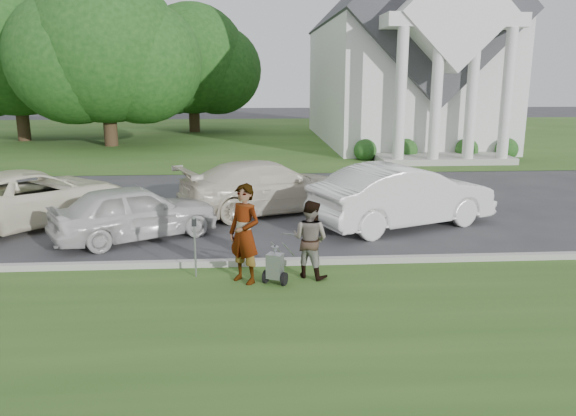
{
  "coord_description": "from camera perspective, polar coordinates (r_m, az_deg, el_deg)",
  "views": [
    {
      "loc": [
        0.02,
        -10.86,
        3.98
      ],
      "look_at": [
        0.74,
        0.0,
        1.4
      ],
      "focal_mm": 35.0,
      "sensor_mm": 36.0,
      "label": 1
    }
  ],
  "objects": [
    {
      "name": "tree_left",
      "position": [
        33.84,
        -18.12,
        14.63
      ],
      "size": [
        10.63,
        8.4,
        9.71
      ],
      "color": "#332316",
      "rests_on": "ground"
    },
    {
      "name": "striping_cart",
      "position": [
        10.94,
        -1.31,
        -5.98
      ],
      "size": [
        0.7,
        0.96,
        0.83
      ],
      "rotation": [
        0.0,
        0.0,
        -0.42
      ],
      "color": "black",
      "rests_on": "ground"
    },
    {
      "name": "curb",
      "position": [
        12.06,
        -3.68,
        -5.56
      ],
      "size": [
        80.0,
        0.18,
        0.15
      ],
      "primitive_type": "cube",
      "color": "#9E9E93",
      "rests_on": "ground"
    },
    {
      "name": "car_a",
      "position": [
        16.72,
        -24.5,
        1.0
      ],
      "size": [
        5.52,
        5.66,
        1.5
      ],
      "primitive_type": "imported",
      "rotation": [
        0.0,
        0.0,
        2.39
      ],
      "color": "white",
      "rests_on": "ground"
    },
    {
      "name": "church",
      "position": [
        35.2,
        11.47,
        16.29
      ],
      "size": [
        9.19,
        19.0,
        24.1
      ],
      "color": "white",
      "rests_on": "ground"
    },
    {
      "name": "tree_back",
      "position": [
        41.06,
        -9.72,
        14.21
      ],
      "size": [
        9.61,
        7.6,
        8.89
      ],
      "color": "#332316",
      "rests_on": "ground"
    },
    {
      "name": "grass_strip",
      "position": [
        8.81,
        -3.58,
        -13.49
      ],
      "size": [
        80.0,
        7.0,
        0.01
      ],
      "primitive_type": "cube",
      "color": "#2B4F1B",
      "rests_on": "ground"
    },
    {
      "name": "car_d",
      "position": [
        15.32,
        11.6,
        1.24
      ],
      "size": [
        5.38,
        3.59,
        1.68
      ],
      "primitive_type": "imported",
      "rotation": [
        0.0,
        0.0,
        1.96
      ],
      "color": "silver",
      "rests_on": "ground"
    },
    {
      "name": "church_lawn",
      "position": [
        38.07,
        -3.82,
        7.33
      ],
      "size": [
        80.0,
        30.0,
        0.01
      ],
      "primitive_type": "cube",
      "color": "#2B4F1B",
      "rests_on": "ground"
    },
    {
      "name": "person_left",
      "position": [
        10.88,
        -4.45,
        -2.71
      ],
      "size": [
        0.85,
        0.82,
        1.96
      ],
      "primitive_type": "imported",
      "rotation": [
        0.0,
        0.0,
        -0.72
      ],
      "color": "#999999",
      "rests_on": "ground"
    },
    {
      "name": "car_c",
      "position": [
        16.61,
        -2.09,
        2.18
      ],
      "size": [
        5.67,
        4.06,
        1.53
      ],
      "primitive_type": "imported",
      "rotation": [
        0.0,
        0.0,
        1.98
      ],
      "color": "beige",
      "rests_on": "ground"
    },
    {
      "name": "tree_far",
      "position": [
        38.54,
        -26.03,
        14.6
      ],
      "size": [
        11.64,
        9.2,
        10.73
      ],
      "color": "#332316",
      "rests_on": "ground"
    },
    {
      "name": "car_b",
      "position": [
        14.37,
        -15.28,
        -0.36
      ],
      "size": [
        4.32,
        3.4,
        1.38
      ],
      "primitive_type": "imported",
      "rotation": [
        0.0,
        0.0,
        2.08
      ],
      "color": "silver",
      "rests_on": "ground"
    },
    {
      "name": "person_right",
      "position": [
        11.19,
        2.26,
        -3.24
      ],
      "size": [
        0.97,
        0.92,
        1.57
      ],
      "primitive_type": "imported",
      "rotation": [
        0.0,
        0.0,
        2.54
      ],
      "color": "#999999",
      "rests_on": "ground"
    },
    {
      "name": "ground",
      "position": [
        11.57,
        -3.66,
        -6.8
      ],
      "size": [
        120.0,
        120.0,
        0.0
      ],
      "primitive_type": "plane",
      "color": "#333335",
      "rests_on": "ground"
    },
    {
      "name": "parking_meter_near",
      "position": [
        11.32,
        -9.46,
        -3.22
      ],
      "size": [
        0.09,
        0.08,
        1.25
      ],
      "color": "gray",
      "rests_on": "ground"
    }
  ]
}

